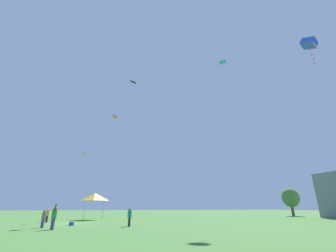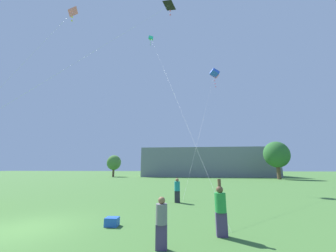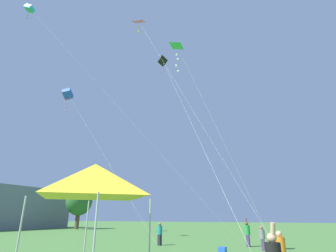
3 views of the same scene
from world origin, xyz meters
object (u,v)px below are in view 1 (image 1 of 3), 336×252
Objects in this scene: person_black_shirt at (54,213)px; kite_pink_delta_3 at (114,118)px; cooler_box at (72,224)px; person_green_shirt at (54,217)px; kite_green_delta_0 at (84,154)px; person_grey_shirt at (44,218)px; person_orange_shirt at (47,215)px; person_teal_shirt at (130,216)px; festival_tent at (95,197)px; kite_cyan_box_2 at (222,62)px; kite_black_delta_4 at (133,83)px; kite_blue_box_1 at (309,44)px.

person_black_shirt is 0.13× the size of kite_pink_delta_3.
person_black_shirt reaches higher than cooler_box.
kite_green_delta_0 reaches higher than person_green_shirt.
cooler_box is 12.38m from kite_green_delta_0.
cooler_box is at bearing 29.11° from person_grey_shirt.
person_orange_shirt is (-10.07, -2.96, -0.13)m from person_green_shirt.
kite_pink_delta_3 is (-8.06, -2.47, 13.49)m from person_teal_shirt.
cooler_box is 0.06× the size of kite_green_delta_0.
festival_tent is 13.82m from person_grey_shirt.
kite_cyan_box_2 is (-7.08, 21.15, 23.98)m from person_green_shirt.
cooler_box is 0.33× the size of person_teal_shirt.
person_black_shirt is 21.21m from kite_black_delta_4.
kite_green_delta_0 is 7.17m from kite_pink_delta_3.
festival_tent is at bearing -129.29° from kite_blue_box_1.
person_grey_shirt is at bearing -34.00° from kite_pink_delta_3.
kite_blue_box_1 is (18.56, 29.38, 19.33)m from person_black_shirt.
kite_black_delta_4 reaches higher than person_green_shirt.
person_teal_shirt is 1.06× the size of person_orange_shirt.
kite_black_delta_4 reaches higher than person_teal_shirt.
person_grey_shirt is 0.09× the size of kite_black_delta_4.
kite_cyan_box_2 is at bearing -6.90° from person_grey_shirt.
person_green_shirt reaches higher than person_black_shirt.
person_black_shirt is (-9.46, -3.87, 0.78)m from cooler_box.
festival_tent reaches higher than person_green_shirt.
kite_blue_box_1 reaches higher than kite_black_delta_4.
kite_black_delta_4 is at bearing 69.26° from cooler_box.
kite_green_delta_0 is at bearing -149.87° from kite_black_delta_4.
kite_blue_box_1 is 21.83m from kite_black_delta_4.
person_teal_shirt is 0.10× the size of kite_black_delta_4.
festival_tent is 6.85× the size of cooler_box.
festival_tent is 12.51m from kite_pink_delta_3.
person_black_shirt is at bearing -141.45° from kite_black_delta_4.
festival_tent is 0.15× the size of kite_cyan_box_2.
kite_cyan_box_2 is (-5.01, 22.46, 24.13)m from person_grey_shirt.
person_grey_shirt is at bearing -7.09° from kite_green_delta_0.
festival_tent reaches higher than cooler_box.
festival_tent is 2.37× the size of person_orange_shirt.
kite_blue_box_1 is (17.51, 26.30, 11.06)m from kite_green_delta_0.
person_orange_shirt is 0.09× the size of kite_black_delta_4.
kite_green_delta_0 is at bearing -125.93° from kite_pink_delta_3.
person_grey_shirt is at bearing -14.33° from festival_tent.
person_black_shirt is at bearing 117.85° from person_teal_shirt.
person_teal_shirt is at bearing 65.88° from cooler_box.
person_orange_shirt is 9.32m from kite_green_delta_0.
person_grey_shirt is 0.10× the size of kite_pink_delta_3.
kite_black_delta_4 is at bearing -109.32° from kite_blue_box_1.
person_grey_shirt is (13.19, -3.37, -2.40)m from festival_tent.
person_orange_shirt is (-5.59, -3.78, 0.68)m from cooler_box.
kite_black_delta_4 is at bearing 177.53° from person_black_shirt.
person_orange_shirt is at bearing -145.96° from cooler_box.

